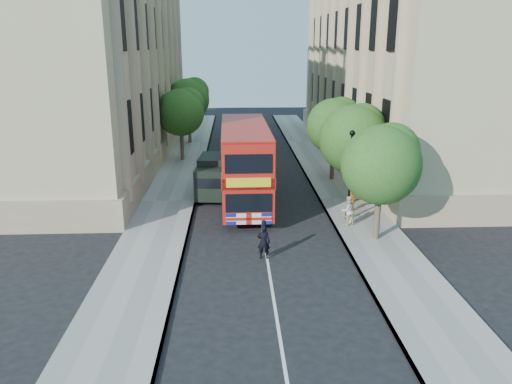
{
  "coord_description": "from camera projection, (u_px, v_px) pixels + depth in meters",
  "views": [
    {
      "loc": [
        -1.52,
        -20.85,
        9.8
      ],
      "look_at": [
        -0.37,
        4.37,
        2.3
      ],
      "focal_mm": 35.0,
      "sensor_mm": 36.0,
      "label": 1
    }
  ],
  "objects": [
    {
      "name": "lamp_post",
      "position": [
        350.0,
        179.0,
        28.07
      ],
      "size": [
        0.32,
        0.32,
        5.16
      ],
      "color": "black",
      "rests_on": "pavement_right"
    },
    {
      "name": "tree_right_mid",
      "position": [
        354.0,
        135.0,
        30.46
      ],
      "size": [
        4.2,
        4.2,
        6.37
      ],
      "color": "#473828",
      "rests_on": "ground"
    },
    {
      "name": "ground",
      "position": [
        268.0,
        267.0,
        22.82
      ],
      "size": [
        120.0,
        120.0,
        0.0
      ],
      "primitive_type": "plane",
      "color": "black",
      "rests_on": "ground"
    },
    {
      "name": "child_b",
      "position": [
        351.0,
        213.0,
        28.08
      ],
      "size": [
        0.78,
        0.63,
        1.06
      ],
      "primitive_type": "imported",
      "rotation": [
        0.0,
        0.0,
        3.54
      ],
      "color": "#F7F754",
      "rests_on": "pavement_right"
    },
    {
      "name": "child_a",
      "position": [
        352.0,
        201.0,
        30.02
      ],
      "size": [
        0.72,
        0.3,
        1.23
      ],
      "primitive_type": "imported",
      "rotation": [
        0.0,
        0.0,
        3.14
      ],
      "color": "orange",
      "rests_on": "pavement_right"
    },
    {
      "name": "double_decker_bus",
      "position": [
        245.0,
        162.0,
        31.19
      ],
      "size": [
        2.98,
        10.71,
        4.93
      ],
      "rotation": [
        0.0,
        0.0,
        0.01
      ],
      "color": "#A6140B",
      "rests_on": "ground"
    },
    {
      "name": "police_constable",
      "position": [
        264.0,
        242.0,
        23.54
      ],
      "size": [
        0.67,
        0.5,
        1.66
      ],
      "primitive_type": "imported",
      "rotation": [
        0.0,
        0.0,
        2.96
      ],
      "color": "black",
      "rests_on": "ground"
    },
    {
      "name": "building_left",
      "position": [
        89.0,
        54.0,
        42.64
      ],
      "size": [
        12.0,
        38.0,
        18.0
      ],
      "primitive_type": "cube",
      "color": "tan",
      "rests_on": "ground"
    },
    {
      "name": "tree_left_back",
      "position": [
        189.0,
        97.0,
        49.98
      ],
      "size": [
        4.2,
        4.2,
        6.65
      ],
      "color": "#473828",
      "rests_on": "ground"
    },
    {
      "name": "building_right",
      "position": [
        407.0,
        54.0,
        43.85
      ],
      "size": [
        12.0,
        38.0,
        18.0
      ],
      "primitive_type": "cube",
      "color": "tan",
      "rests_on": "ground"
    },
    {
      "name": "tree_right_far",
      "position": [
        335.0,
        123.0,
        36.25
      ],
      "size": [
        4.0,
        4.0,
        6.15
      ],
      "color": "#473828",
      "rests_on": "ground"
    },
    {
      "name": "tree_right_near",
      "position": [
        382.0,
        160.0,
        24.77
      ],
      "size": [
        4.0,
        4.0,
        6.08
      ],
      "color": "#473828",
      "rests_on": "ground"
    },
    {
      "name": "box_van",
      "position": [
        213.0,
        178.0,
        33.07
      ],
      "size": [
        2.27,
        4.75,
        2.63
      ],
      "rotation": [
        0.0,
        0.0,
        -0.09
      ],
      "color": "black",
      "rests_on": "ground"
    },
    {
      "name": "tree_left_far",
      "position": [
        181.0,
        110.0,
        42.4
      ],
      "size": [
        4.0,
        4.0,
        6.3
      ],
      "color": "#473828",
      "rests_on": "ground"
    },
    {
      "name": "woman_pedestrian",
      "position": [
        348.0,
        211.0,
        27.63
      ],
      "size": [
        0.93,
        0.79,
        1.65
      ],
      "primitive_type": "imported",
      "rotation": [
        0.0,
        0.0,
        3.38
      ],
      "color": "beige",
      "rests_on": "pavement_right"
    },
    {
      "name": "pavement_right",
      "position": [
        345.0,
        199.0,
        32.63
      ],
      "size": [
        3.5,
        80.0,
        0.12
      ],
      "primitive_type": "cube",
      "color": "gray",
      "rests_on": "ground"
    },
    {
      "name": "pavement_left",
      "position": [
        169.0,
        202.0,
        32.13
      ],
      "size": [
        3.5,
        80.0,
        0.12
      ],
      "primitive_type": "cube",
      "color": "gray",
      "rests_on": "ground"
    }
  ]
}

